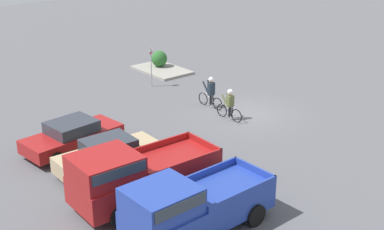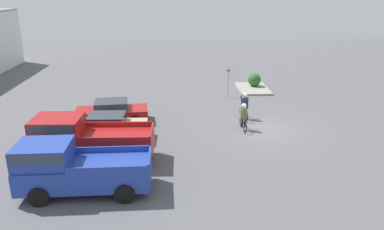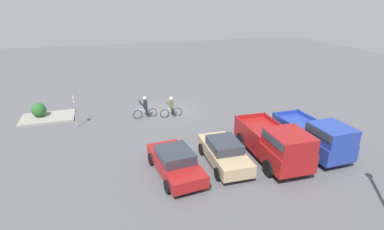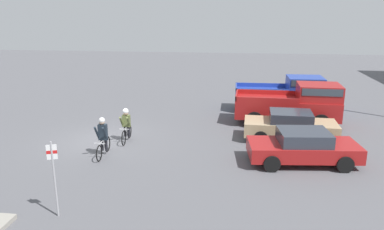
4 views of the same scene
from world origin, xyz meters
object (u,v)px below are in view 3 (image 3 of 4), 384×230
at_px(sedan_0, 224,152).
at_px(fire_lane_sign, 74,108).
at_px(shrub, 39,110).
at_px(cyclist_1, 171,106).
at_px(sedan_1, 175,162).
at_px(pickup_truck_1, 275,142).
at_px(pickup_truck_0, 316,136).
at_px(cyclist_0, 145,107).

distance_m(sedan_0, fire_lane_sign, 11.17).
xyz_separation_m(fire_lane_sign, shrub, (2.78, -2.61, -0.77)).
height_order(cyclist_1, fire_lane_sign, fire_lane_sign).
relative_size(sedan_1, cyclist_1, 2.60).
distance_m(sedan_1, shrub, 13.23).
bearing_deg(fire_lane_sign, sedan_0, 135.69).
distance_m(sedan_1, cyclist_1, 8.08).
bearing_deg(sedan_1, pickup_truck_1, 175.90).
bearing_deg(sedan_1, pickup_truck_0, 178.53).
bearing_deg(sedan_1, cyclist_0, -88.38).
relative_size(sedan_0, cyclist_1, 2.50).
distance_m(pickup_truck_1, cyclist_0, 10.50).
distance_m(cyclist_0, cyclist_1, 1.99).
relative_size(sedan_0, sedan_1, 0.96).
height_order(pickup_truck_0, pickup_truck_1, pickup_truck_1).
distance_m(sedan_1, fire_lane_sign, 9.53).
bearing_deg(shrub, pickup_truck_0, 146.61).
bearing_deg(cyclist_0, sedan_0, 110.41).
height_order(pickup_truck_1, sedan_0, pickup_truck_1).
xyz_separation_m(pickup_truck_1, shrub, (13.55, -10.97, -0.49)).
height_order(pickup_truck_1, sedan_1, pickup_truck_1).
relative_size(pickup_truck_0, pickup_truck_1, 0.95).
xyz_separation_m(sedan_0, cyclist_0, (3.04, -8.16, 0.15)).
relative_size(pickup_truck_1, sedan_0, 1.27).
bearing_deg(pickup_truck_0, shrub, -33.39).
relative_size(sedan_0, cyclist_0, 2.38).
relative_size(sedan_1, cyclist_0, 2.48).
distance_m(fire_lane_sign, shrub, 3.89).
bearing_deg(sedan_0, sedan_1, 3.55).
bearing_deg(shrub, pickup_truck_1, 140.99).
bearing_deg(cyclist_1, pickup_truck_1, 115.09).
bearing_deg(pickup_truck_1, fire_lane_sign, -37.83).
bearing_deg(cyclist_0, sedan_1, 91.62).
bearing_deg(sedan_0, fire_lane_sign, -44.31).
bearing_deg(pickup_truck_1, sedan_1, -4.10).
xyz_separation_m(cyclist_1, fire_lane_sign, (6.88, -0.06, 0.59)).
relative_size(pickup_truck_1, sedan_1, 1.22).
relative_size(cyclist_0, shrub, 1.73).
xyz_separation_m(sedan_1, fire_lane_sign, (5.18, -7.96, 0.75)).
distance_m(pickup_truck_0, shrub, 19.61).
xyz_separation_m(cyclist_0, shrub, (7.72, -2.24, -0.20)).
bearing_deg(sedan_1, shrub, -53.03).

